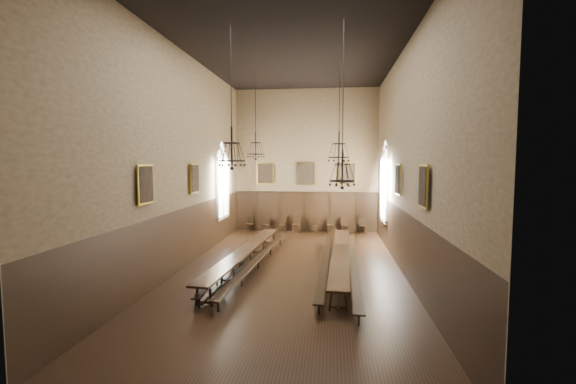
% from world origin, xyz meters
% --- Properties ---
extents(floor, '(9.00, 18.00, 0.02)m').
position_xyz_m(floor, '(0.00, 0.00, -0.01)').
color(floor, black).
rests_on(floor, ground).
extents(ceiling, '(9.00, 18.00, 0.02)m').
position_xyz_m(ceiling, '(0.00, 0.00, 9.01)').
color(ceiling, black).
rests_on(ceiling, ground).
extents(wall_back, '(9.00, 0.02, 9.00)m').
position_xyz_m(wall_back, '(0.00, 9.01, 4.50)').
color(wall_back, '#8C7856').
rests_on(wall_back, ground).
extents(wall_front, '(9.00, 0.02, 9.00)m').
position_xyz_m(wall_front, '(0.00, -9.01, 4.50)').
color(wall_front, '#8C7856').
rests_on(wall_front, ground).
extents(wall_left, '(0.02, 18.00, 9.00)m').
position_xyz_m(wall_left, '(-4.51, 0.00, 4.50)').
color(wall_left, '#8C7856').
rests_on(wall_left, ground).
extents(wall_right, '(0.02, 18.00, 9.00)m').
position_xyz_m(wall_right, '(4.51, 0.00, 4.50)').
color(wall_right, '#8C7856').
rests_on(wall_right, ground).
extents(wainscot_panelling, '(9.00, 18.00, 2.50)m').
position_xyz_m(wainscot_panelling, '(0.00, 0.00, 1.25)').
color(wainscot_panelling, black).
rests_on(wainscot_panelling, floor).
extents(table_left, '(1.35, 9.92, 0.77)m').
position_xyz_m(table_left, '(-1.93, 0.21, 0.39)').
color(table_left, black).
rests_on(table_left, floor).
extents(table_right, '(1.05, 9.92, 0.77)m').
position_xyz_m(table_right, '(2.03, 0.27, 0.39)').
color(table_right, black).
rests_on(table_right, floor).
extents(bench_left_outer, '(0.58, 9.06, 0.41)m').
position_xyz_m(bench_left_outer, '(-2.47, -0.20, 0.26)').
color(bench_left_outer, black).
rests_on(bench_left_outer, floor).
extents(bench_left_inner, '(0.93, 10.25, 0.46)m').
position_xyz_m(bench_left_inner, '(-1.37, 0.08, 0.29)').
color(bench_left_inner, black).
rests_on(bench_left_inner, floor).
extents(bench_right_inner, '(0.56, 10.27, 0.46)m').
position_xyz_m(bench_right_inner, '(1.43, 0.21, 0.29)').
color(bench_right_inner, black).
rests_on(bench_right_inner, floor).
extents(bench_right_outer, '(0.55, 10.59, 0.48)m').
position_xyz_m(bench_right_outer, '(2.51, -0.27, 0.30)').
color(bench_right_outer, black).
rests_on(bench_right_outer, floor).
extents(chair_0, '(0.53, 0.53, 0.96)m').
position_xyz_m(chair_0, '(-3.59, 8.55, 0.29)').
color(chair_0, black).
rests_on(chair_0, floor).
extents(chair_1, '(0.51, 0.51, 0.91)m').
position_xyz_m(chair_1, '(-2.52, 8.51, 0.27)').
color(chair_1, black).
rests_on(chair_1, floor).
extents(chair_2, '(0.41, 0.41, 0.91)m').
position_xyz_m(chair_2, '(-1.43, 8.47, 0.27)').
color(chair_2, black).
rests_on(chair_2, floor).
extents(chair_3, '(0.48, 0.48, 1.03)m').
position_xyz_m(chair_3, '(-0.56, 8.53, 0.31)').
color(chair_3, black).
rests_on(chair_3, floor).
extents(chair_4, '(0.42, 0.42, 0.91)m').
position_xyz_m(chair_4, '(0.49, 8.56, 0.27)').
color(chair_4, black).
rests_on(chair_4, floor).
extents(chair_5, '(0.46, 0.46, 1.01)m').
position_xyz_m(chair_5, '(1.60, 8.52, 0.31)').
color(chair_5, black).
rests_on(chair_5, floor).
extents(chair_6, '(0.54, 0.54, 1.03)m').
position_xyz_m(chair_6, '(2.50, 8.52, 0.31)').
color(chair_6, black).
rests_on(chair_6, floor).
extents(chair_7, '(0.49, 0.49, 1.03)m').
position_xyz_m(chair_7, '(3.53, 8.57, 0.31)').
color(chair_7, black).
rests_on(chair_7, floor).
extents(chandelier_back_left, '(0.84, 0.84, 4.35)m').
position_xyz_m(chandelier_back_left, '(-2.00, 2.87, 5.09)').
color(chandelier_back_left, black).
rests_on(chandelier_back_left, ceiling).
extents(chandelier_back_right, '(0.95, 0.95, 4.54)m').
position_xyz_m(chandelier_back_right, '(1.95, 2.24, 4.91)').
color(chandelier_back_right, black).
rests_on(chandelier_back_right, ceiling).
extents(chandelier_front_left, '(0.94, 0.94, 4.70)m').
position_xyz_m(chandelier_front_left, '(-1.77, -2.45, 4.75)').
color(chandelier_front_left, black).
rests_on(chandelier_front_left, ceiling).
extents(chandelier_front_right, '(0.83, 0.83, 5.35)m').
position_xyz_m(chandelier_front_right, '(1.99, -2.64, 4.17)').
color(chandelier_front_right, black).
rests_on(chandelier_front_right, ceiling).
extents(portrait_back_0, '(1.10, 0.12, 1.40)m').
position_xyz_m(portrait_back_0, '(-2.60, 8.88, 3.70)').
color(portrait_back_0, '#B1922A').
rests_on(portrait_back_0, wall_back).
extents(portrait_back_1, '(1.10, 0.12, 1.40)m').
position_xyz_m(portrait_back_1, '(0.00, 8.88, 3.70)').
color(portrait_back_1, '#B1922A').
rests_on(portrait_back_1, wall_back).
extents(portrait_back_2, '(1.10, 0.12, 1.40)m').
position_xyz_m(portrait_back_2, '(2.60, 8.88, 3.70)').
color(portrait_back_2, '#B1922A').
rests_on(portrait_back_2, wall_back).
extents(portrait_left_0, '(0.12, 1.00, 1.30)m').
position_xyz_m(portrait_left_0, '(-4.38, 1.00, 3.70)').
color(portrait_left_0, '#B1922A').
rests_on(portrait_left_0, wall_left).
extents(portrait_left_1, '(0.12, 1.00, 1.30)m').
position_xyz_m(portrait_left_1, '(-4.38, -3.50, 3.70)').
color(portrait_left_1, '#B1922A').
rests_on(portrait_left_1, wall_left).
extents(portrait_right_0, '(0.12, 1.00, 1.30)m').
position_xyz_m(portrait_right_0, '(4.38, 1.00, 3.70)').
color(portrait_right_0, '#B1922A').
rests_on(portrait_right_0, wall_right).
extents(portrait_right_1, '(0.12, 1.00, 1.30)m').
position_xyz_m(portrait_right_1, '(4.38, -3.50, 3.70)').
color(portrait_right_1, '#B1922A').
rests_on(portrait_right_1, wall_right).
extents(window_right, '(0.20, 2.20, 4.60)m').
position_xyz_m(window_right, '(4.43, 5.50, 3.40)').
color(window_right, white).
rests_on(window_right, wall_right).
extents(window_left, '(0.20, 2.20, 4.60)m').
position_xyz_m(window_left, '(-4.43, 5.50, 3.40)').
color(window_left, white).
rests_on(window_left, wall_left).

